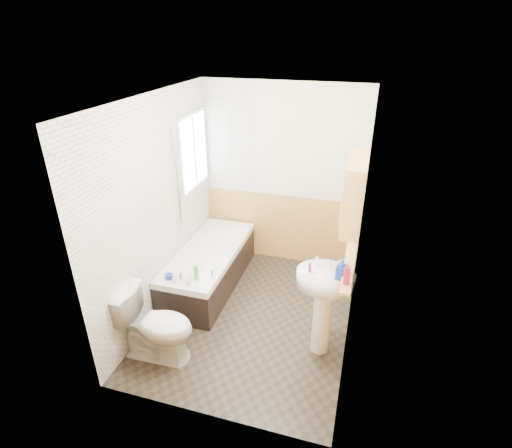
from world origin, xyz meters
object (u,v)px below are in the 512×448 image
(bathtub, at_px, (209,266))
(pine_shelf, at_px, (350,258))
(sink, at_px, (324,296))
(toilet, at_px, (155,325))
(medicine_cabinet, at_px, (354,193))

(bathtub, relative_size, pine_shelf, 1.39)
(bathtub, bearing_deg, pine_shelf, -16.85)
(bathtub, distance_m, sink, 1.80)
(toilet, distance_m, pine_shelf, 2.07)
(toilet, xyz_separation_m, sink, (1.60, 0.55, 0.30))
(toilet, relative_size, pine_shelf, 0.64)
(sink, height_order, pine_shelf, sink)
(bathtub, xyz_separation_m, pine_shelf, (1.77, -0.54, 0.75))
(pine_shelf, height_order, medicine_cabinet, medicine_cabinet)
(sink, height_order, medicine_cabinet, medicine_cabinet)
(medicine_cabinet, bearing_deg, sink, -160.79)
(bathtub, height_order, toilet, toilet)
(toilet, distance_m, medicine_cabinet, 2.34)
(toilet, bearing_deg, pine_shelf, -67.78)
(sink, relative_size, pine_shelf, 0.88)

